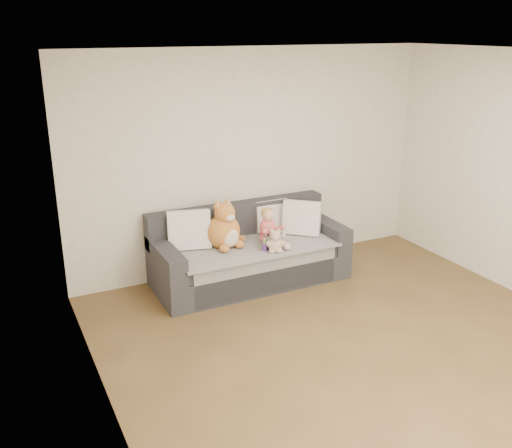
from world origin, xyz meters
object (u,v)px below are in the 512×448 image
at_px(sofa, 249,255).
at_px(toddler, 269,229).
at_px(plush_cat, 225,229).
at_px(teddy_bear, 275,243).
at_px(sippy_cup, 265,245).

relative_size(sofa, toddler, 5.10).
height_order(toddler, plush_cat, plush_cat).
relative_size(teddy_bear, sippy_cup, 2.28).
height_order(teddy_bear, sippy_cup, teddy_bear).
bearing_deg(teddy_bear, sippy_cup, 155.98).
height_order(sofa, sippy_cup, sofa).
distance_m(sofa, plush_cat, 0.48).
distance_m(plush_cat, sippy_cup, 0.48).
bearing_deg(teddy_bear, sofa, 129.61).
distance_m(toddler, sippy_cup, 0.23).
relative_size(toddler, sippy_cup, 3.71).
bearing_deg(plush_cat, teddy_bear, -54.23).
distance_m(sofa, teddy_bear, 0.50).
height_order(toddler, teddy_bear, toddler).
xyz_separation_m(sofa, toddler, (0.18, -0.16, 0.34)).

